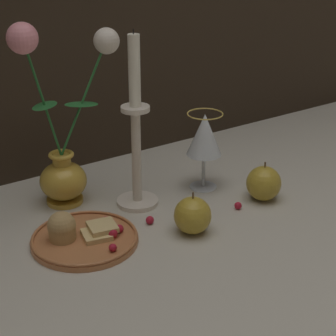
% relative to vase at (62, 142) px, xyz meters
% --- Properties ---
extents(ground_plane, '(2.40, 2.40, 0.00)m').
position_rel_vase_xyz_m(ground_plane, '(0.11, -0.17, -0.14)').
color(ground_plane, '#B7B2A3').
rests_on(ground_plane, ground).
extents(vase, '(0.23, 0.10, 0.39)m').
position_rel_vase_xyz_m(vase, '(0.00, 0.00, 0.00)').
color(vase, gold).
rests_on(vase, ground_plane).
extents(plate_with_pastries, '(0.20, 0.20, 0.07)m').
position_rel_vase_xyz_m(plate_with_pastries, '(-0.05, -0.17, -0.12)').
color(plate_with_pastries, '#B77042').
rests_on(plate_with_pastries, ground_plane).
extents(wine_glass, '(0.08, 0.08, 0.18)m').
position_rel_vase_xyz_m(wine_glass, '(0.29, -0.11, -0.02)').
color(wine_glass, silver).
rests_on(wine_glass, ground_plane).
extents(candlestick, '(0.09, 0.09, 0.37)m').
position_rel_vase_xyz_m(candlestick, '(0.12, -0.10, 0.01)').
color(candlestick, silver).
rests_on(candlestick, ground_plane).
extents(apple_beside_vase, '(0.08, 0.08, 0.09)m').
position_rel_vase_xyz_m(apple_beside_vase, '(0.36, -0.23, -0.10)').
color(apple_beside_vase, '#B2932D').
rests_on(apple_beside_vase, ground_plane).
extents(apple_near_glass, '(0.07, 0.07, 0.09)m').
position_rel_vase_xyz_m(apple_near_glass, '(0.15, -0.26, -0.10)').
color(apple_near_glass, '#B2932D').
rests_on(apple_near_glass, ground_plane).
extents(berry_near_plate, '(0.02, 0.02, 0.02)m').
position_rel_vase_xyz_m(berry_near_plate, '(0.10, -0.19, -0.13)').
color(berry_near_plate, '#AD192D').
rests_on(berry_near_plate, ground_plane).
extents(berry_front_center, '(0.02, 0.02, 0.02)m').
position_rel_vase_xyz_m(berry_front_center, '(0.28, -0.24, -0.13)').
color(berry_front_center, '#AD192D').
rests_on(berry_front_center, ground_plane).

